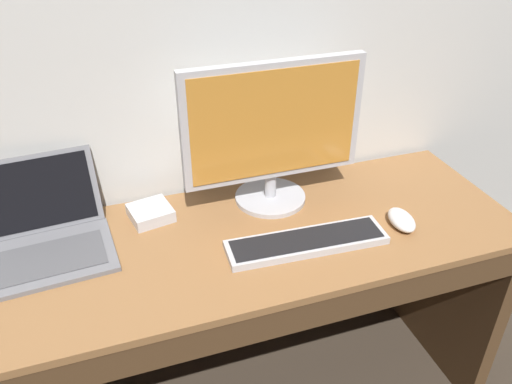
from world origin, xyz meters
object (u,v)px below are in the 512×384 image
(laptop_space_gray, at_px, (47,236))
(external_drive_box, at_px, (151,213))
(wired_keyboard, at_px, (307,242))
(computer_mouse, at_px, (402,220))
(external_monitor, at_px, (273,131))

(laptop_space_gray, distance_m, external_drive_box, 0.29)
(wired_keyboard, bearing_deg, laptop_space_gray, 162.50)
(computer_mouse, bearing_deg, external_drive_box, 164.40)
(external_drive_box, bearing_deg, laptop_space_gray, -168.62)
(external_monitor, height_order, computer_mouse, external_monitor)
(external_monitor, distance_m, external_drive_box, 0.43)
(wired_keyboard, xyz_separation_m, external_drive_box, (-0.38, 0.27, 0.01))
(laptop_space_gray, distance_m, computer_mouse, 0.98)
(external_monitor, bearing_deg, computer_mouse, -37.59)
(wired_keyboard, bearing_deg, external_drive_box, 145.10)
(laptop_space_gray, height_order, wired_keyboard, laptop_space_gray)
(computer_mouse, bearing_deg, external_monitor, 148.49)
(wired_keyboard, relative_size, computer_mouse, 3.87)
(wired_keyboard, height_order, computer_mouse, computer_mouse)
(external_monitor, height_order, wired_keyboard, external_monitor)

